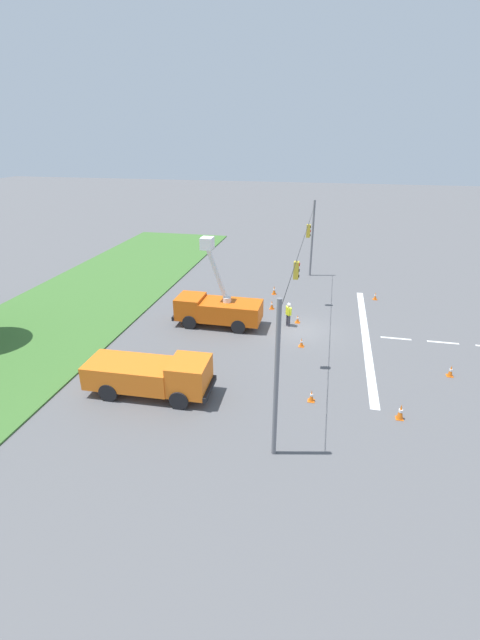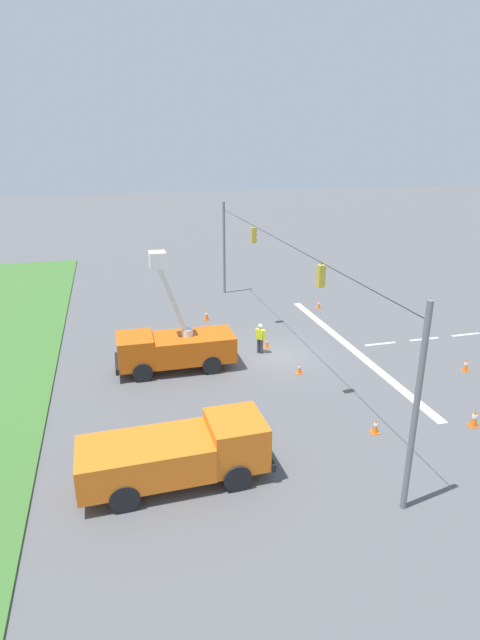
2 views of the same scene
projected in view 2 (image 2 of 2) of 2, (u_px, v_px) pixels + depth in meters
name	position (u px, v px, depth m)	size (l,w,h in m)	color
ground_plane	(277.00, 355.00, 28.40)	(200.00, 200.00, 0.00)	#565659
lane_markings	(373.00, 345.00, 29.86)	(17.60, 15.25, 0.01)	silver
signal_gantry	(279.00, 283.00, 26.91)	(26.20, 0.33, 7.20)	slate
utility_truck_bucket_lift	(174.00, 346.00, 26.24)	(2.45, 6.25, 6.38)	#D6560F
utility_truck_support_near	(179.00, 452.00, 17.50)	(2.50, 6.73, 2.16)	orange
road_worker	(260.00, 337.00, 28.38)	(0.51, 0.47, 1.77)	#383842
traffic_cone_foreground_left	(376.00, 426.00, 20.72)	(0.36, 0.36, 0.65)	orange
traffic_cone_foreground_right	(221.00, 332.00, 30.90)	(0.36, 0.36, 0.72)	orange
traffic_cone_mid_left	(299.00, 368.00, 26.08)	(0.36, 0.36, 0.62)	orange
traffic_cone_mid_right	(206.00, 315.00, 33.92)	(0.36, 0.36, 0.76)	orange
traffic_cone_near_bucket	(474.00, 418.00, 21.16)	(0.36, 0.36, 0.83)	orange
traffic_cone_lane_edge_a	(466.00, 365.00, 26.35)	(0.36, 0.36, 0.69)	orange
traffic_cone_lane_edge_b	(267.00, 343.00, 29.40)	(0.36, 0.36, 0.62)	orange
traffic_cone_far_left	(319.00, 304.00, 36.41)	(0.36, 0.36, 0.64)	orange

